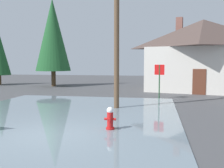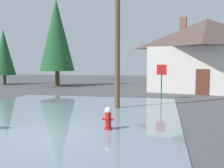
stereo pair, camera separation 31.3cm
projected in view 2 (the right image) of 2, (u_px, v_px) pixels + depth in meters
ground_plane at (46, 136)px, 8.98m from camera, size 80.00×80.00×0.10m
flood_puddle at (61, 115)px, 12.26m from camera, size 10.91×13.08×0.04m
lane_stop_bar at (34, 161)px, 6.60m from camera, size 4.46×0.49×0.01m
fire_hydrant at (108, 119)px, 9.59m from camera, size 0.44×0.38×0.87m
utility_pole at (117, 18)px, 13.72m from camera, size 1.60×0.28×9.38m
stop_sign_far at (162, 74)px, 17.55m from camera, size 0.71×0.25×2.38m
house at (206, 54)px, 22.64m from camera, size 10.84×8.87×6.76m
pine_tree_tall_left at (4, 52)px, 28.83m from camera, size 2.45×2.45×6.13m
pine_tree_mid_left at (57, 35)px, 26.85m from camera, size 3.62×3.62×9.05m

